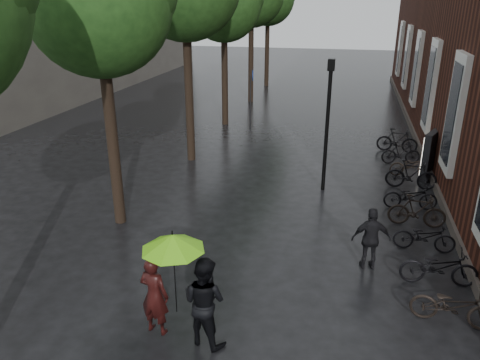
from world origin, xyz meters
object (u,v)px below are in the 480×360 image
(person_black, at_px, (204,301))
(pedestrian_walking, at_px, (371,239))
(person_burgundy, at_px, (154,295))
(ad_lightbox, at_px, (429,155))
(parked_bicycles, at_px, (415,196))
(lamp_post, at_px, (328,113))

(person_black, relative_size, pedestrian_walking, 1.15)
(person_burgundy, relative_size, ad_lightbox, 0.96)
(person_burgundy, bearing_deg, parked_bicycles, -117.48)
(person_burgundy, height_order, lamp_post, lamp_post)
(person_black, distance_m, ad_lightbox, 11.70)
(person_burgundy, distance_m, person_black, 1.04)
(pedestrian_walking, bearing_deg, lamp_post, -84.63)
(person_burgundy, relative_size, person_black, 0.92)
(person_black, relative_size, ad_lightbox, 1.05)
(person_black, xyz_separation_m, ad_lightbox, (5.38, 10.39, -0.04))
(ad_lightbox, xyz_separation_m, lamp_post, (-3.68, -2.04, 1.82))
(person_burgundy, relative_size, lamp_post, 0.38)
(pedestrian_walking, bearing_deg, ad_lightbox, -119.08)
(ad_lightbox, bearing_deg, person_burgundy, -99.03)
(ad_lightbox, bearing_deg, parked_bicycles, -81.09)
(pedestrian_walking, distance_m, ad_lightbox, 7.26)
(pedestrian_walking, relative_size, ad_lightbox, 0.91)
(person_burgundy, xyz_separation_m, pedestrian_walking, (4.19, 3.43, -0.04))
(person_burgundy, distance_m, pedestrian_walking, 5.42)
(lamp_post, bearing_deg, pedestrian_walking, -73.46)
(person_burgundy, xyz_separation_m, ad_lightbox, (6.42, 10.34, 0.04))
(person_black, distance_m, lamp_post, 8.71)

